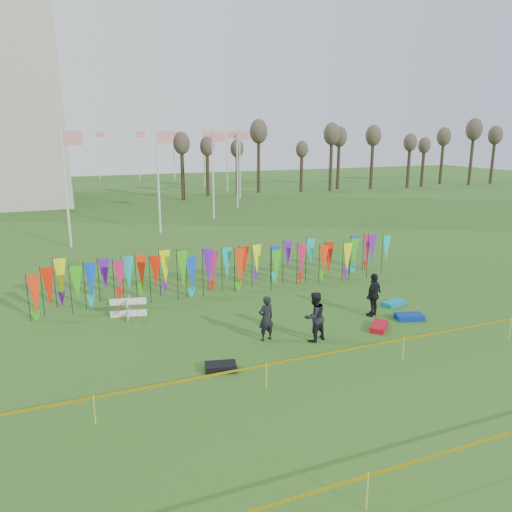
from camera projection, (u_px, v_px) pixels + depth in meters
name	position (u px, v px, depth m)	size (l,w,h in m)	color
ground	(299.00, 353.00, 17.87)	(160.00, 160.00, 0.00)	#285718
banner_row	(233.00, 265.00, 24.59)	(18.64, 0.64, 2.20)	black
caution_tape_near	(321.00, 356.00, 15.86)	(26.00, 0.02, 0.90)	yellow
caution_tape_far	(443.00, 455.00, 11.00)	(26.00, 0.02, 0.90)	yellow
tree_line	(362.00, 143.00, 67.67)	(53.92, 1.92, 7.84)	#3B2E1D
box_kite	(128.00, 308.00, 21.23)	(0.77, 0.77, 0.86)	red
person_left	(266.00, 318.00, 18.78)	(0.64, 0.47, 1.75)	black
person_mid	(314.00, 317.00, 18.72)	(0.93, 0.58, 1.92)	black
person_right	(374.00, 295.00, 21.27)	(1.11, 0.63, 1.89)	black
kite_bag_blue	(409.00, 317.00, 21.03)	(1.14, 0.60, 0.24)	#092F98
kite_bag_red	(379.00, 327.00, 20.01)	(1.17, 0.54, 0.22)	red
kite_bag_black	(221.00, 367.00, 16.54)	(1.03, 0.60, 0.24)	black
kite_bag_teal	(394.00, 303.00, 22.73)	(1.12, 0.54, 0.21)	#0B89A2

